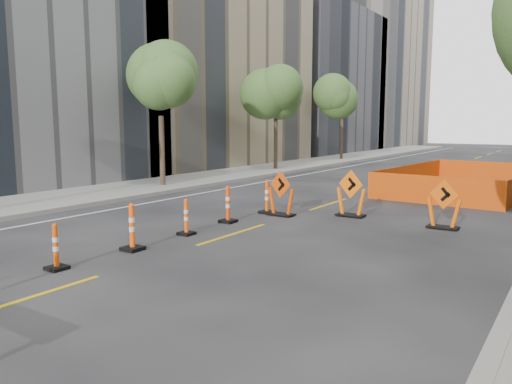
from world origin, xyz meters
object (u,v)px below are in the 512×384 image
Objects in this scene: channelizer_5 at (228,204)px; chevron_sign_right at (444,204)px; channelizer_4 at (186,217)px; channelizer_2 at (56,247)px; channelizer_3 at (132,227)px; chevron_sign_left at (281,193)px; chevron_sign_center at (351,193)px; channelizer_6 at (267,197)px.

chevron_sign_right reaches higher than channelizer_5.
channelizer_5 is at bearing 91.90° from channelizer_4.
channelizer_3 is (0.11, 1.95, 0.08)m from channelizer_2.
channelizer_5 is 0.77× the size of chevron_sign_left.
channelizer_2 is at bearing -93.91° from chevron_sign_center.
channelizer_2 is 7.76m from chevron_sign_left.
chevron_sign_right is (5.51, 6.58, 0.14)m from channelizer_3.
chevron_sign_left reaches higher than channelizer_4.
chevron_sign_right is (4.87, 0.81, -0.02)m from chevron_sign_left.
chevron_sign_left is 1.03× the size of chevron_sign_right.
chevron_sign_center is at bearing 73.00° from channelizer_2.
chevron_sign_center is at bearing 43.81° from chevron_sign_left.
channelizer_3 is 7.34m from chevron_sign_center.
channelizer_5 is 4.01m from chevron_sign_center.
chevron_sign_center is (2.58, 6.87, 0.19)m from channelizer_3.
channelizer_3 is 8.58m from chevron_sign_right.
channelizer_5 is at bearing 91.57° from channelizer_3.
channelizer_4 is at bearing 88.93° from channelizer_2.
channelizer_6 reaches higher than channelizer_4.
channelizer_4 is at bearing -86.01° from chevron_sign_left.
channelizer_4 is 0.87× the size of channelizer_5.
channelizer_6 is (0.16, 1.95, -0.00)m from channelizer_5.
channelizer_6 is 0.75× the size of chevron_sign_center.
chevron_sign_center reaches higher than channelizer_5.
chevron_sign_left is at bearing -137.25° from chevron_sign_center.
channelizer_2 is 0.99× the size of channelizer_4.
chevron_sign_center is 2.94m from chevron_sign_right.
channelizer_5 is (0.01, 5.85, 0.08)m from channelizer_2.
channelizer_3 is 0.77× the size of chevron_sign_left.
channelizer_4 is 0.88× the size of channelizer_6.
chevron_sign_center reaches higher than chevron_sign_right.
channelizer_3 is 1.01× the size of channelizer_6.
channelizer_3 is at bearing -115.56° from chevron_sign_right.
chevron_sign_left is 2.23m from chevron_sign_center.
chevron_sign_left is at bearing 84.40° from channelizer_2.
channelizer_4 is at bearing -88.10° from channelizer_5.
chevron_sign_left is at bearing 79.84° from channelizer_4.
chevron_sign_left is at bearing 68.15° from channelizer_5.
chevron_sign_center is (2.70, 8.82, 0.26)m from channelizer_2.
channelizer_5 is 0.79× the size of chevron_sign_right.
chevron_sign_center is at bearing 47.86° from channelizer_5.
channelizer_4 reaches higher than channelizer_2.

